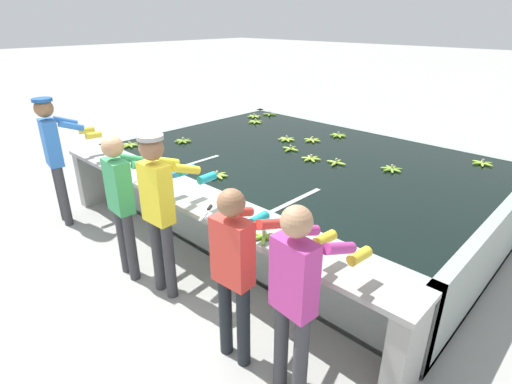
{
  "coord_description": "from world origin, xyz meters",
  "views": [
    {
      "loc": [
        3.23,
        -2.12,
        2.66
      ],
      "look_at": [
        0.0,
        1.24,
        0.61
      ],
      "focal_mm": 28.0,
      "sensor_mm": 36.0,
      "label": 1
    }
  ],
  "objects_px": {
    "banana_bunch_floating_11": "(338,135)",
    "banana_bunch_floating_7": "(254,116)",
    "worker_4": "(297,289)",
    "banana_bunch_floating_3": "(482,163)",
    "worker_2": "(160,202)",
    "banana_bunch_floating_12": "(287,139)",
    "banana_bunch_floating_6": "(183,141)",
    "banana_bunch_floating_8": "(269,114)",
    "worker_3": "(236,263)",
    "knife_1": "(138,178)",
    "banana_bunch_floating_0": "(312,140)",
    "banana_bunch_floating_13": "(311,159)",
    "banana_bunch_floating_1": "(130,145)",
    "banana_bunch_ledge_0": "(264,237)",
    "worker_0": "(55,149)",
    "banana_bunch_floating_10": "(290,149)",
    "banana_bunch_floating_9": "(392,169)",
    "knife_0": "(208,210)",
    "worker_1": "(123,196)",
    "banana_bunch_floating_2": "(255,122)",
    "banana_bunch_floating_4": "(336,163)",
    "banana_bunch_floating_5": "(217,175)"
  },
  "relations": [
    {
      "from": "banana_bunch_floating_0",
      "to": "banana_bunch_floating_13",
      "type": "bearing_deg",
      "value": -54.53
    },
    {
      "from": "banana_bunch_floating_10",
      "to": "knife_1",
      "type": "height_order",
      "value": "banana_bunch_floating_10"
    },
    {
      "from": "worker_1",
      "to": "banana_bunch_floating_1",
      "type": "xyz_separation_m",
      "value": [
        -1.79,
        1.1,
        -0.07
      ]
    },
    {
      "from": "worker_4",
      "to": "banana_bunch_floating_2",
      "type": "xyz_separation_m",
      "value": [
        -3.69,
        3.42,
        -0.06
      ]
    },
    {
      "from": "banana_bunch_floating_0",
      "to": "banana_bunch_floating_3",
      "type": "bearing_deg",
      "value": 16.62
    },
    {
      "from": "worker_0",
      "to": "banana_bunch_floating_4",
      "type": "bearing_deg",
      "value": 43.56
    },
    {
      "from": "knife_0",
      "to": "worker_2",
      "type": "bearing_deg",
      "value": -119.71
    },
    {
      "from": "banana_bunch_floating_1",
      "to": "banana_bunch_floating_13",
      "type": "bearing_deg",
      "value": 30.4
    },
    {
      "from": "banana_bunch_floating_10",
      "to": "banana_bunch_floating_13",
      "type": "distance_m",
      "value": 0.5
    },
    {
      "from": "banana_bunch_floating_1",
      "to": "banana_bunch_floating_10",
      "type": "height_order",
      "value": "same"
    },
    {
      "from": "worker_2",
      "to": "banana_bunch_floating_8",
      "type": "distance_m",
      "value": 4.58
    },
    {
      "from": "worker_3",
      "to": "worker_2",
      "type": "bearing_deg",
      "value": 175.06
    },
    {
      "from": "worker_4",
      "to": "banana_bunch_floating_3",
      "type": "xyz_separation_m",
      "value": [
        0.06,
        3.86,
        -0.06
      ]
    },
    {
      "from": "banana_bunch_floating_0",
      "to": "knife_0",
      "type": "relative_size",
      "value": 0.9
    },
    {
      "from": "worker_0",
      "to": "banana_bunch_floating_10",
      "type": "bearing_deg",
      "value": 54.34
    },
    {
      "from": "worker_2",
      "to": "knife_0",
      "type": "distance_m",
      "value": 0.48
    },
    {
      "from": "banana_bunch_floating_7",
      "to": "banana_bunch_floating_13",
      "type": "height_order",
      "value": "same"
    },
    {
      "from": "banana_bunch_floating_5",
      "to": "banana_bunch_floating_12",
      "type": "relative_size",
      "value": 1.0
    },
    {
      "from": "banana_bunch_floating_1",
      "to": "banana_bunch_floating_3",
      "type": "bearing_deg",
      "value": 34.28
    },
    {
      "from": "worker_2",
      "to": "banana_bunch_floating_11",
      "type": "height_order",
      "value": "worker_2"
    },
    {
      "from": "worker_2",
      "to": "knife_0",
      "type": "height_order",
      "value": "worker_2"
    },
    {
      "from": "banana_bunch_floating_7",
      "to": "banana_bunch_ledge_0",
      "type": "xyz_separation_m",
      "value": [
        3.29,
        -3.28,
        0.0
      ]
    },
    {
      "from": "banana_bunch_floating_13",
      "to": "banana_bunch_ledge_0",
      "type": "distance_m",
      "value": 2.23
    },
    {
      "from": "worker_4",
      "to": "banana_bunch_floating_5",
      "type": "distance_m",
      "value": 2.42
    },
    {
      "from": "worker_4",
      "to": "banana_bunch_floating_13",
      "type": "height_order",
      "value": "worker_4"
    },
    {
      "from": "banana_bunch_floating_3",
      "to": "banana_bunch_ledge_0",
      "type": "xyz_separation_m",
      "value": [
        -0.78,
        -3.42,
        0.0
      ]
    },
    {
      "from": "worker_4",
      "to": "banana_bunch_floating_8",
      "type": "height_order",
      "value": "worker_4"
    },
    {
      "from": "worker_0",
      "to": "banana_bunch_floating_10",
      "type": "distance_m",
      "value": 3.21
    },
    {
      "from": "banana_bunch_floating_1",
      "to": "banana_bunch_floating_0",
      "type": "bearing_deg",
      "value": 49.13
    },
    {
      "from": "worker_1",
      "to": "worker_3",
      "type": "relative_size",
      "value": 1.03
    },
    {
      "from": "banana_bunch_floating_1",
      "to": "banana_bunch_ledge_0",
      "type": "xyz_separation_m",
      "value": [
        3.34,
        -0.62,
        0.0
      ]
    },
    {
      "from": "worker_3",
      "to": "worker_4",
      "type": "height_order",
      "value": "worker_4"
    },
    {
      "from": "worker_1",
      "to": "worker_2",
      "type": "height_order",
      "value": "worker_2"
    },
    {
      "from": "banana_bunch_floating_9",
      "to": "knife_0",
      "type": "xyz_separation_m",
      "value": [
        -0.79,
        -2.38,
        -0.01
      ]
    },
    {
      "from": "banana_bunch_floating_3",
      "to": "banana_bunch_floating_4",
      "type": "xyz_separation_m",
      "value": [
        -1.41,
        -1.32,
        0.0
      ]
    },
    {
      "from": "worker_2",
      "to": "banana_bunch_floating_12",
      "type": "bearing_deg",
      "value": 105.96
    },
    {
      "from": "banana_bunch_floating_8",
      "to": "worker_3",
      "type": "bearing_deg",
      "value": -50.72
    },
    {
      "from": "banana_bunch_floating_6",
      "to": "banana_bunch_floating_8",
      "type": "distance_m",
      "value": 2.33
    },
    {
      "from": "worker_1",
      "to": "banana_bunch_floating_0",
      "type": "height_order",
      "value": "worker_1"
    },
    {
      "from": "banana_bunch_floating_9",
      "to": "knife_0",
      "type": "bearing_deg",
      "value": -108.32
    },
    {
      "from": "banana_bunch_floating_7",
      "to": "banana_bunch_ledge_0",
      "type": "height_order",
      "value": "banana_bunch_ledge_0"
    },
    {
      "from": "worker_2",
      "to": "knife_1",
      "type": "xyz_separation_m",
      "value": [
        -1.06,
        0.38,
        -0.16
      ]
    },
    {
      "from": "worker_0",
      "to": "banana_bunch_floating_12",
      "type": "relative_size",
      "value": 6.2
    },
    {
      "from": "worker_3",
      "to": "banana_bunch_ledge_0",
      "type": "bearing_deg",
      "value": 108.21
    },
    {
      "from": "banana_bunch_floating_4",
      "to": "banana_bunch_floating_13",
      "type": "xyz_separation_m",
      "value": [
        -0.34,
        -0.1,
        -0.0
      ]
    },
    {
      "from": "banana_bunch_floating_9",
      "to": "banana_bunch_floating_0",
      "type": "bearing_deg",
      "value": 166.59
    },
    {
      "from": "banana_bunch_floating_1",
      "to": "banana_bunch_floating_12",
      "type": "relative_size",
      "value": 1.0
    },
    {
      "from": "worker_4",
      "to": "banana_bunch_floating_12",
      "type": "bearing_deg",
      "value": 130.85
    },
    {
      "from": "banana_bunch_floating_11",
      "to": "banana_bunch_floating_7",
      "type": "bearing_deg",
      "value": 179.36
    },
    {
      "from": "worker_3",
      "to": "banana_bunch_floating_11",
      "type": "xyz_separation_m",
      "value": [
        -1.52,
        3.75,
        -0.04
      ]
    }
  ]
}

